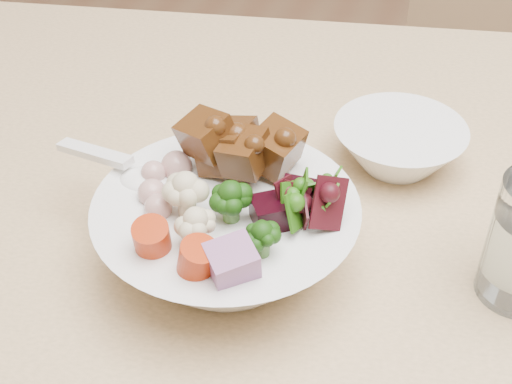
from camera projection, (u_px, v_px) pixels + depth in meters
chair_far at (483, 155)px, 1.31m from camera, size 0.44×0.44×0.85m
food_bowl at (229, 229)px, 0.58m from camera, size 0.21×0.21×0.12m
soup_spoon at (131, 174)px, 0.59m from camera, size 0.12×0.06×0.02m
side_bowl at (398, 146)px, 0.69m from camera, size 0.13×0.13×0.04m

